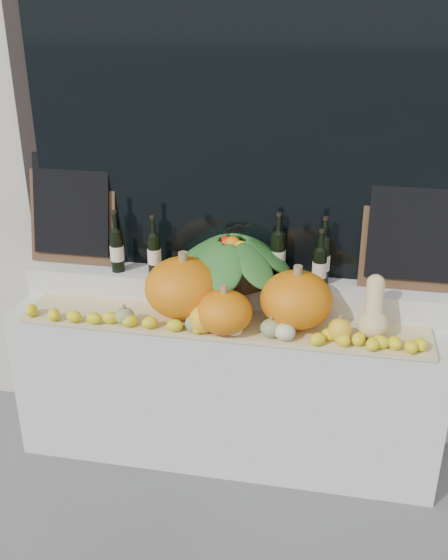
# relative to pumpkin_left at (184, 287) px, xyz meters

# --- Properties ---
(storefront_facade) EXTENTS (7.00, 0.94, 4.50)m
(storefront_facade) POSITION_rel_pumpkin_left_xyz_m (0.21, 0.80, 1.19)
(storefront_facade) COLOR beige
(storefront_facade) RESTS_ON ground
(display_sill) EXTENTS (2.30, 0.55, 0.88)m
(display_sill) POSITION_rel_pumpkin_left_xyz_m (0.21, 0.08, -0.62)
(display_sill) COLOR silver
(display_sill) RESTS_ON ground
(rear_tier) EXTENTS (2.30, 0.25, 0.16)m
(rear_tier) POSITION_rel_pumpkin_left_xyz_m (0.21, 0.23, -0.10)
(rear_tier) COLOR silver
(rear_tier) RESTS_ON display_sill
(straw_bedding) EXTENTS (2.10, 0.32, 0.02)m
(straw_bedding) POSITION_rel_pumpkin_left_xyz_m (0.21, -0.05, -0.17)
(straw_bedding) COLOR tan
(straw_bedding) RESTS_ON display_sill
(pumpkin_left) EXTENTS (0.45, 0.45, 0.31)m
(pumpkin_left) POSITION_rel_pumpkin_left_xyz_m (0.00, 0.00, 0.00)
(pumpkin_left) COLOR orange
(pumpkin_left) RESTS_ON straw_bedding
(pumpkin_right) EXTENTS (0.38, 0.38, 0.29)m
(pumpkin_right) POSITION_rel_pumpkin_left_xyz_m (0.58, -0.01, -0.01)
(pumpkin_right) COLOR orange
(pumpkin_right) RESTS_ON straw_bedding
(pumpkin_center) EXTENTS (0.36, 0.36, 0.22)m
(pumpkin_center) POSITION_rel_pumpkin_left_xyz_m (0.24, -0.14, -0.05)
(pumpkin_center) COLOR orange
(pumpkin_center) RESTS_ON straw_bedding
(butternut_squash) EXTENTS (0.16, 0.21, 0.30)m
(butternut_squash) POSITION_rel_pumpkin_left_xyz_m (0.96, -0.04, -0.04)
(butternut_squash) COLOR #E2C485
(butternut_squash) RESTS_ON straw_bedding
(decorative_gourds) EXTENTS (1.18, 0.16, 0.17)m
(decorative_gourds) POSITION_rel_pumpkin_left_xyz_m (0.31, -0.16, -0.10)
(decorative_gourds) COLOR #3A641E
(decorative_gourds) RESTS_ON straw_bedding
(lemon_heap) EXTENTS (2.20, 0.16, 0.06)m
(lemon_heap) POSITION_rel_pumpkin_left_xyz_m (0.21, -0.16, -0.12)
(lemon_heap) COLOR yellow
(lemon_heap) RESTS_ON straw_bedding
(produce_bowl) EXTENTS (0.69, 0.69, 0.25)m
(produce_bowl) POSITION_rel_pumpkin_left_xyz_m (0.22, 0.21, 0.10)
(produce_bowl) COLOR black
(produce_bowl) RESTS_ON rear_tier
(wine_bottle_far_left) EXTENTS (0.08, 0.08, 0.35)m
(wine_bottle_far_left) POSITION_rel_pumpkin_left_xyz_m (-0.42, 0.19, 0.10)
(wine_bottle_far_left) COLOR black
(wine_bottle_far_left) RESTS_ON rear_tier
(wine_bottle_near_left) EXTENTS (0.08, 0.08, 0.33)m
(wine_bottle_near_left) POSITION_rel_pumpkin_left_xyz_m (-0.22, 0.20, 0.09)
(wine_bottle_near_left) COLOR black
(wine_bottle_near_left) RESTS_ON rear_tier
(wine_bottle_tall) EXTENTS (0.08, 0.08, 0.37)m
(wine_bottle_tall) POSITION_rel_pumpkin_left_xyz_m (0.45, 0.27, 0.11)
(wine_bottle_tall) COLOR black
(wine_bottle_tall) RESTS_ON rear_tier
(wine_bottle_near_right) EXTENTS (0.08, 0.08, 0.37)m
(wine_bottle_near_right) POSITION_rel_pumpkin_left_xyz_m (0.69, 0.24, 0.11)
(wine_bottle_near_right) COLOR black
(wine_bottle_near_right) RESTS_ON rear_tier
(wine_bottle_far_right) EXTENTS (0.08, 0.08, 0.31)m
(wine_bottle_far_right) POSITION_rel_pumpkin_left_xyz_m (0.68, 0.21, 0.08)
(wine_bottle_far_right) COLOR black
(wine_bottle_far_right) RESTS_ON rear_tier
(chalkboard_left) EXTENTS (0.50, 0.15, 0.61)m
(chalkboard_left) POSITION_rel_pumpkin_left_xyz_m (-0.71, 0.29, 0.30)
(chalkboard_left) COLOR #4C331E
(chalkboard_left) RESTS_ON rear_tier
(chalkboard_right) EXTENTS (0.50, 0.15, 0.61)m
(chalkboard_right) POSITION_rel_pumpkin_left_xyz_m (1.13, 0.29, 0.30)
(chalkboard_right) COLOR #4C331E
(chalkboard_right) RESTS_ON rear_tier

